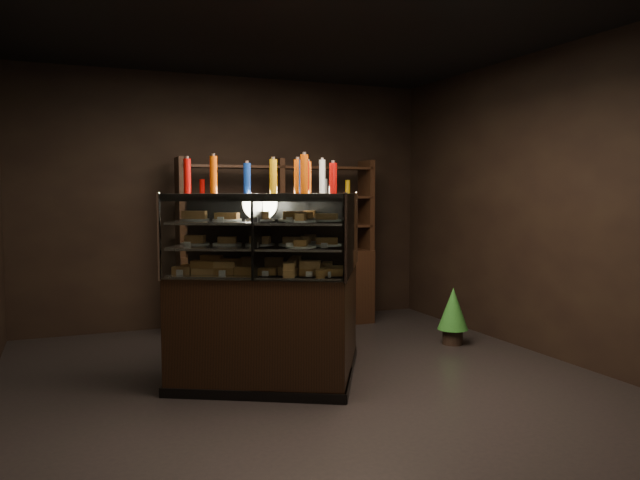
# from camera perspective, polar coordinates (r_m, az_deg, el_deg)

# --- Properties ---
(ground) EXTENTS (5.00, 5.00, 0.00)m
(ground) POSITION_cam_1_polar(r_m,az_deg,el_deg) (5.52, -1.50, -12.59)
(ground) COLOR black
(ground) RESTS_ON ground
(room_shell) EXTENTS (5.02, 5.02, 3.01)m
(room_shell) POSITION_cam_1_polar(r_m,az_deg,el_deg) (5.29, -1.54, 7.95)
(room_shell) COLOR black
(room_shell) RESTS_ON ground
(display_case) EXTENTS (2.00, 1.65, 1.61)m
(display_case) POSITION_cam_1_polar(r_m,az_deg,el_deg) (5.35, -3.10, -7.26)
(display_case) COLOR black
(display_case) RESTS_ON ground
(food_display) EXTENTS (1.55, 1.26, 0.49)m
(food_display) POSITION_cam_1_polar(r_m,az_deg,el_deg) (5.25, -3.09, -0.05)
(food_display) COLOR #B48C40
(food_display) RESTS_ON display_case
(bottles_top) EXTENTS (1.38, 1.12, 0.30)m
(bottles_top) POSITION_cam_1_polar(r_m,az_deg,el_deg) (5.24, -3.17, 5.83)
(bottles_top) COLOR silver
(bottles_top) RESTS_ON display_case
(potted_conifer) EXTENTS (0.32, 0.32, 0.69)m
(potted_conifer) POSITION_cam_1_polar(r_m,az_deg,el_deg) (6.78, 12.07, -6.07)
(potted_conifer) COLOR black
(potted_conifer) RESTS_ON ground
(back_shelving) EXTENTS (2.35, 0.48, 2.00)m
(back_shelving) POSITION_cam_1_polar(r_m,az_deg,el_deg) (7.43, -3.82, -3.36)
(back_shelving) COLOR black
(back_shelving) RESTS_ON ground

